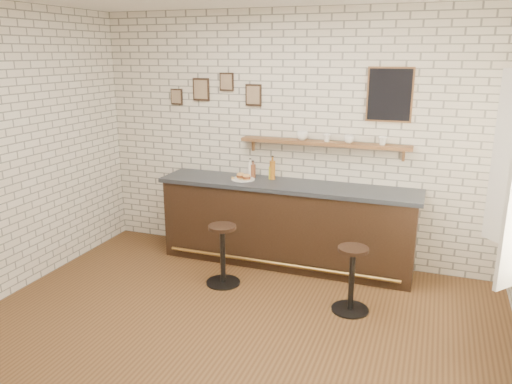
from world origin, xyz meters
TOP-DOWN VIEW (x-y plane):
  - ground at (0.00, 0.00)m, footprint 5.00×5.00m
  - bar_counter at (0.02, 1.70)m, footprint 3.10×0.65m
  - sandwich_plate at (-0.53, 1.69)m, footprint 0.28×0.28m
  - ciabatta_sandwich at (-0.52, 1.69)m, footprint 0.21×0.15m
  - potato_chips at (-0.55, 1.69)m, footprint 0.25×0.19m
  - bitters_bottle_brown at (-0.46, 1.84)m, footprint 0.07×0.07m
  - bitters_bottle_white at (-0.49, 1.84)m, footprint 0.06×0.06m
  - bitters_bottle_amber at (-0.20, 1.84)m, footprint 0.07×0.07m
  - condiment_bottle_yellow at (-0.22, 1.84)m, footprint 0.06×0.06m
  - bar_stool_left at (-0.47, 0.92)m, footprint 0.39×0.39m
  - bar_stool_right at (0.97, 0.80)m, footprint 0.38×0.38m
  - wall_shelf at (0.40, 1.90)m, footprint 2.00×0.18m
  - shelf_cup_a at (0.14, 1.90)m, footprint 0.15×0.15m
  - shelf_cup_b at (0.44, 1.90)m, footprint 0.12×0.12m
  - shelf_cup_c at (0.69, 1.90)m, footprint 0.15×0.15m
  - shelf_cup_d at (1.07, 1.90)m, footprint 0.10×0.10m
  - back_wall_decor at (0.23, 1.98)m, footprint 2.96×0.02m

SIDE VIEW (x-z plane):
  - ground at x=0.00m, z-range 0.00..0.00m
  - bar_stool_right at x=0.97m, z-range 0.02..0.70m
  - bar_stool_left at x=-0.47m, z-range 0.02..0.71m
  - bar_counter at x=0.02m, z-range 0.00..1.01m
  - sandwich_plate at x=-0.53m, z-range 1.01..1.02m
  - potato_chips at x=-0.55m, z-range 1.02..1.03m
  - ciabatta_sandwich at x=-0.52m, z-range 1.02..1.09m
  - condiment_bottle_yellow at x=-0.22m, z-range 0.99..1.19m
  - bitters_bottle_brown at x=-0.46m, z-range 0.99..1.20m
  - bitters_bottle_white at x=-0.49m, z-range 0.99..1.23m
  - bitters_bottle_amber at x=-0.20m, z-range 0.98..1.27m
  - wall_shelf at x=0.40m, z-range 1.39..1.57m
  - shelf_cup_b at x=0.44m, z-range 1.50..1.59m
  - shelf_cup_c at x=0.69m, z-range 1.50..1.59m
  - shelf_cup_d at x=1.07m, z-range 1.50..1.59m
  - shelf_cup_a at x=0.14m, z-range 1.50..1.61m
  - back_wall_decor at x=0.23m, z-range 1.77..2.33m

